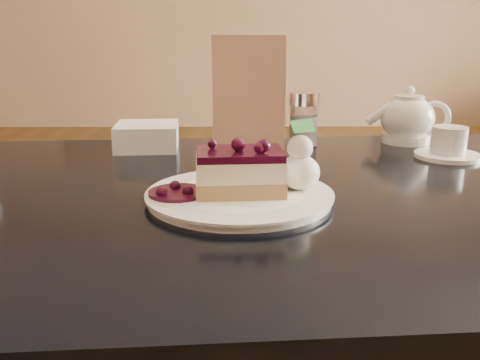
{
  "coord_description": "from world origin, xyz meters",
  "views": [
    {
      "loc": [
        0.08,
        -0.69,
        1.0
      ],
      "look_at": [
        0.09,
        -0.03,
        0.82
      ],
      "focal_mm": 40.0,
      "sensor_mm": 36.0,
      "label": 1
    }
  ],
  "objects_px": {
    "dessert_plate": "(239,196)",
    "main_table": "(237,239)",
    "tea_set": "(415,125)",
    "cheesecake_slice": "(239,172)"
  },
  "relations": [
    {
      "from": "dessert_plate",
      "to": "main_table",
      "type": "bearing_deg",
      "value": 93.83
    },
    {
      "from": "dessert_plate",
      "to": "tea_set",
      "type": "relative_size",
      "value": 1.0
    },
    {
      "from": "main_table",
      "to": "dessert_plate",
      "type": "height_order",
      "value": "dessert_plate"
    },
    {
      "from": "main_table",
      "to": "tea_set",
      "type": "xyz_separation_m",
      "value": [
        0.37,
        0.32,
        0.12
      ]
    },
    {
      "from": "dessert_plate",
      "to": "cheesecake_slice",
      "type": "bearing_deg",
      "value": -153.43
    },
    {
      "from": "cheesecake_slice",
      "to": "tea_set",
      "type": "distance_m",
      "value": 0.53
    },
    {
      "from": "main_table",
      "to": "dessert_plate",
      "type": "distance_m",
      "value": 0.1
    },
    {
      "from": "main_table",
      "to": "tea_set",
      "type": "distance_m",
      "value": 0.51
    },
    {
      "from": "cheesecake_slice",
      "to": "tea_set",
      "type": "xyz_separation_m",
      "value": [
        0.37,
        0.37,
        0.0
      ]
    },
    {
      "from": "dessert_plate",
      "to": "tea_set",
      "type": "height_order",
      "value": "tea_set"
    }
  ]
}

